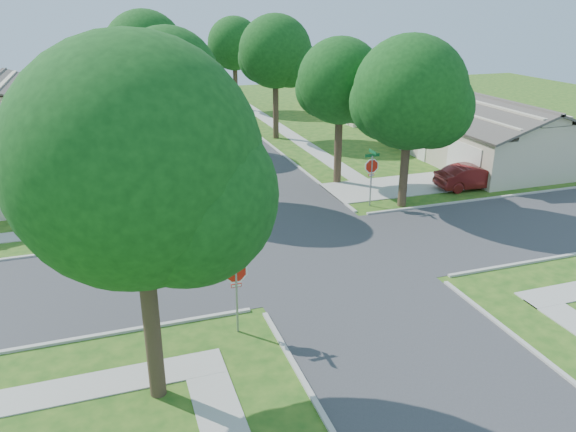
# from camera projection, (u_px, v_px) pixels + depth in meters

# --- Properties ---
(ground) EXTENTS (100.00, 100.00, 0.00)m
(ground) POSITION_uv_depth(u_px,v_px,m) (319.00, 254.00, 23.78)
(ground) COLOR #1E4C14
(ground) RESTS_ON ground
(road_ns) EXTENTS (7.00, 100.00, 0.02)m
(road_ns) POSITION_uv_depth(u_px,v_px,m) (319.00, 254.00, 23.78)
(road_ns) COLOR #333335
(road_ns) RESTS_ON ground
(sidewalk_ne) EXTENTS (1.20, 40.00, 0.04)m
(sidewalk_ne) POSITION_uv_depth(u_px,v_px,m) (274.00, 124.00, 48.58)
(sidewalk_ne) COLOR #9E9B91
(sidewalk_ne) RESTS_ON ground
(sidewalk_nw) EXTENTS (1.20, 40.00, 0.04)m
(sidewalk_nw) POSITION_uv_depth(u_px,v_px,m) (129.00, 134.00, 44.94)
(sidewalk_nw) COLOR #9E9B91
(sidewalk_nw) RESTS_ON ground
(driveway) EXTENTS (8.80, 3.60, 0.05)m
(driveway) POSITION_uv_depth(u_px,v_px,m) (401.00, 186.00, 32.41)
(driveway) COLOR #9E9B91
(driveway) RESTS_ON ground
(stop_sign_sw) EXTENTS (1.05, 0.80, 2.98)m
(stop_sign_sw) POSITION_uv_depth(u_px,v_px,m) (236.00, 275.00, 17.50)
(stop_sign_sw) COLOR gray
(stop_sign_sw) RESTS_ON ground
(stop_sign_ne) EXTENTS (1.05, 0.80, 2.98)m
(stop_sign_ne) POSITION_uv_depth(u_px,v_px,m) (372.00, 168.00, 28.61)
(stop_sign_ne) COLOR gray
(stop_sign_ne) RESTS_ON ground
(tree_e_near) EXTENTS (4.97, 4.80, 8.28)m
(tree_e_near) POSITION_uv_depth(u_px,v_px,m) (341.00, 85.00, 31.13)
(tree_e_near) COLOR #38281C
(tree_e_near) RESTS_ON ground
(tree_e_mid) EXTENTS (5.59, 5.40, 9.21)m
(tree_e_mid) POSITION_uv_depth(u_px,v_px,m) (276.00, 55.00, 41.52)
(tree_e_mid) COLOR #38281C
(tree_e_mid) RESTS_ON ground
(tree_e_far) EXTENTS (5.17, 5.00, 8.72)m
(tree_e_far) POSITION_uv_depth(u_px,v_px,m) (235.00, 46.00, 53.11)
(tree_e_far) COLOR #38281C
(tree_e_far) RESTS_ON ground
(tree_w_near) EXTENTS (5.38, 5.20, 8.97)m
(tree_w_near) POSITION_uv_depth(u_px,v_px,m) (170.00, 84.00, 28.16)
(tree_w_near) COLOR #38281C
(tree_w_near) RESTS_ON ground
(tree_w_mid) EXTENTS (5.80, 5.60, 9.56)m
(tree_w_mid) POSITION_uv_depth(u_px,v_px,m) (146.00, 55.00, 38.63)
(tree_w_mid) COLOR #38281C
(tree_w_mid) RESTS_ON ground
(tree_w_far) EXTENTS (4.76, 4.60, 8.04)m
(tree_w_far) POSITION_uv_depth(u_px,v_px,m) (133.00, 54.00, 50.47)
(tree_w_far) COLOR #38281C
(tree_w_far) RESTS_ON ground
(tree_sw_corner) EXTENTS (6.21, 6.00, 9.55)m
(tree_sw_corner) POSITION_uv_depth(u_px,v_px,m) (139.00, 174.00, 13.13)
(tree_sw_corner) COLOR #38281C
(tree_sw_corner) RESTS_ON ground
(tree_ne_corner) EXTENTS (5.80, 5.60, 8.66)m
(tree_ne_corner) POSITION_uv_depth(u_px,v_px,m) (411.00, 98.00, 27.39)
(tree_ne_corner) COLOR #38281C
(tree_ne_corner) RESTS_ON ground
(house_ne_near) EXTENTS (8.42, 13.60, 4.23)m
(house_ne_near) POSITION_uv_depth(u_px,v_px,m) (480.00, 136.00, 37.73)
(house_ne_near) COLOR tan
(house_ne_near) RESTS_ON ground
(house_ne_far) EXTENTS (8.42, 13.60, 4.23)m
(house_ne_far) POSITION_uv_depth(u_px,v_px,m) (363.00, 96.00, 53.64)
(house_ne_far) COLOR tan
(house_ne_far) RESTS_ON ground
(house_nw_far) EXTENTS (8.42, 13.60, 4.23)m
(house_nw_far) POSITION_uv_depth(u_px,v_px,m) (0.00, 110.00, 46.75)
(house_nw_far) COLOR tan
(house_nw_far) RESTS_ON ground
(car_driveway) EXTENTS (4.25, 1.66, 1.38)m
(car_driveway) POSITION_uv_depth(u_px,v_px,m) (472.00, 177.00, 31.83)
(car_driveway) COLOR #5E1413
(car_driveway) RESTS_ON ground
(car_curb_east) EXTENTS (1.84, 3.93, 1.30)m
(car_curb_east) POSITION_uv_depth(u_px,v_px,m) (212.00, 115.00, 49.05)
(car_curb_east) COLOR black
(car_curb_east) RESTS_ON ground
(car_curb_west) EXTENTS (2.15, 5.15, 1.49)m
(car_curb_west) POSITION_uv_depth(u_px,v_px,m) (162.00, 89.00, 62.48)
(car_curb_west) COLOR black
(car_curb_west) RESTS_ON ground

